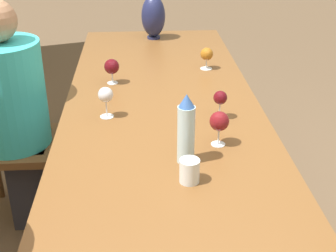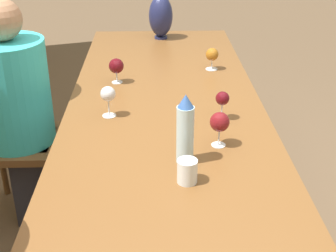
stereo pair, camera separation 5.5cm
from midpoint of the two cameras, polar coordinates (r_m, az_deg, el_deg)
The scene contains 11 objects.
dining_table at distance 2.10m, azimuth 0.59°, elevation -1.65°, with size 3.20×0.96×0.73m.
water_bottle at distance 1.76m, azimuth 3.00°, elevation -0.50°, with size 0.07×0.07×0.28m.
water_tumbler at distance 1.68m, azimuth 3.30°, elevation -5.53°, with size 0.07×0.07×0.09m.
vase at distance 3.35m, azimuth -0.37°, elevation 13.22°, with size 0.17×0.17×0.30m.
wine_glass_0 at distance 2.55m, azimuth -5.71°, elevation 7.25°, with size 0.08×0.08×0.14m.
wine_glass_1 at distance 2.13m, azimuth 7.38°, elevation 3.22°, with size 0.07×0.07×0.13m.
wine_glass_3 at distance 1.90m, azimuth 7.14°, elevation 0.43°, with size 0.08×0.08×0.15m.
wine_glass_4 at distance 2.76m, azimuth 5.97°, elevation 8.61°, with size 0.07×0.07×0.13m.
wine_glass_5 at distance 2.16m, azimuth -6.61°, elevation 3.80°, with size 0.07×0.07×0.15m.
chair_far at distance 2.63m, azimuth -18.72°, elevation -0.78°, with size 0.44×0.44×0.97m.
person_far at distance 2.55m, azimuth -17.21°, elevation 1.90°, with size 0.38×0.38×1.23m.
Camera 2 is at (-1.84, 0.05, 1.68)m, focal length 50.00 mm.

